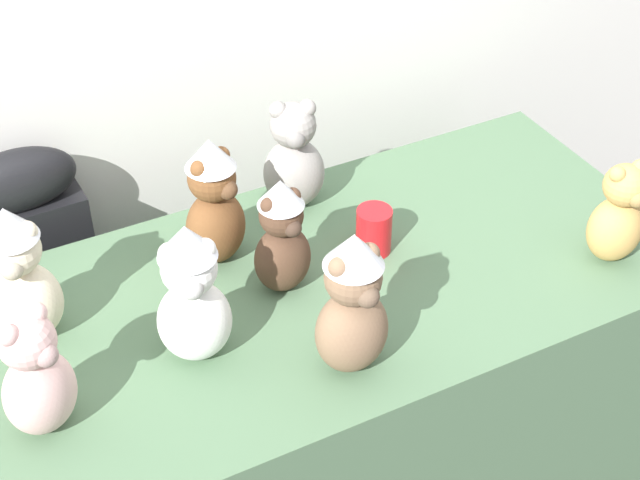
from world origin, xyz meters
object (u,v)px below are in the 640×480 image
object	(u,v)px
instrument_case	(46,307)
teddy_bear_snow	(192,295)
display_table	(320,400)
teddy_bear_cream	(20,276)
teddy_bear_ash	(294,158)
teddy_bear_cocoa	(282,237)
teddy_bear_honey	(618,215)
teddy_bear_blush	(36,376)
party_cup_red	(374,231)
teddy_bear_chestnut	(214,203)
teddy_bear_mocha	(353,305)

from	to	relation	value
instrument_case	teddy_bear_snow	world-z (taller)	teddy_bear_snow
display_table	teddy_bear_snow	bearing A→B (deg)	-166.05
instrument_case	teddy_bear_cream	world-z (taller)	teddy_bear_cream
teddy_bear_snow	teddy_bear_cream	bearing A→B (deg)	158.71
instrument_case	teddy_bear_ash	distance (m)	0.75
teddy_bear_cream	teddy_bear_cocoa	bearing A→B (deg)	7.91
teddy_bear_ash	teddy_bear_honey	world-z (taller)	teddy_bear_ash
teddy_bear_honey	teddy_bear_blush	bearing A→B (deg)	178.22
display_table	teddy_bear_ash	bearing A→B (deg)	74.51
teddy_bear_ash	teddy_bear_blush	xyz separation A→B (m)	(-0.70, -0.40, -0.00)
display_table	teddy_bear_ash	xyz separation A→B (m)	(0.08, 0.28, 0.50)
teddy_bear_honey	party_cup_red	size ratio (longest dim) A/B	2.28
teddy_bear_chestnut	party_cup_red	bearing A→B (deg)	-47.23
instrument_case	party_cup_red	xyz separation A→B (m)	(0.67, -0.47, 0.33)
display_table	teddy_bear_chestnut	bearing A→B (deg)	131.46
instrument_case	party_cup_red	world-z (taller)	instrument_case
teddy_bear_honey	teddy_bear_blush	distance (m)	1.24
teddy_bear_ash	teddy_bear_snow	bearing A→B (deg)	-117.82
instrument_case	party_cup_red	bearing A→B (deg)	-36.49
teddy_bear_honey	instrument_case	bearing A→B (deg)	149.73
teddy_bear_cream	teddy_bear_cocoa	size ratio (longest dim) A/B	1.15
teddy_bear_snow	teddy_bear_mocha	bearing A→B (deg)	-17.26
teddy_bear_honey	teddy_bear_cream	xyz separation A→B (m)	(-1.20, 0.35, 0.04)
teddy_bear_mocha	teddy_bear_cocoa	bearing A→B (deg)	88.42
teddy_bear_snow	teddy_bear_cocoa	xyz separation A→B (m)	(0.24, 0.11, -0.02)
teddy_bear_mocha	teddy_bear_ash	xyz separation A→B (m)	(0.14, 0.53, -0.03)
teddy_bear_chestnut	party_cup_red	distance (m)	0.36
teddy_bear_chestnut	teddy_bear_snow	bearing A→B (deg)	-144.63
instrument_case	teddy_bear_ash	size ratio (longest dim) A/B	3.32
teddy_bear_chestnut	party_cup_red	xyz separation A→B (m)	(0.32, -0.14, -0.10)
teddy_bear_honey	teddy_bear_cocoa	distance (m)	0.73
instrument_case	teddy_bear_mocha	world-z (taller)	teddy_bear_mocha
teddy_bear_chestnut	party_cup_red	size ratio (longest dim) A/B	2.83
teddy_bear_snow	teddy_bear_chestnut	distance (m)	0.30
teddy_bear_ash	teddy_bear_blush	size ratio (longest dim) A/B	1.03
teddy_bear_blush	party_cup_red	xyz separation A→B (m)	(0.79, 0.17, -0.07)
teddy_bear_mocha	teddy_bear_honey	bearing A→B (deg)	-2.97
teddy_bear_ash	teddy_bear_cream	xyz separation A→B (m)	(-0.67, -0.16, 0.02)
display_table	teddy_bear_cream	distance (m)	0.80
teddy_bear_ash	teddy_bear_chestnut	size ratio (longest dim) A/B	0.91
instrument_case	teddy_bear_cocoa	world-z (taller)	teddy_bear_cocoa
teddy_bear_cocoa	party_cup_red	bearing A→B (deg)	-4.00
teddy_bear_blush	display_table	bearing A→B (deg)	-18.80
teddy_bear_mocha	party_cup_red	size ratio (longest dim) A/B	2.96
display_table	teddy_bear_snow	world-z (taller)	teddy_bear_snow
display_table	teddy_bear_cream	bearing A→B (deg)	167.65
teddy_bear_ash	teddy_bear_chestnut	world-z (taller)	teddy_bear_chestnut
party_cup_red	teddy_bear_cocoa	bearing A→B (deg)	-175.23
teddy_bear_cocoa	teddy_bear_ash	bearing A→B (deg)	50.47
teddy_bear_chestnut	teddy_bear_cream	bearing A→B (deg)	162.81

